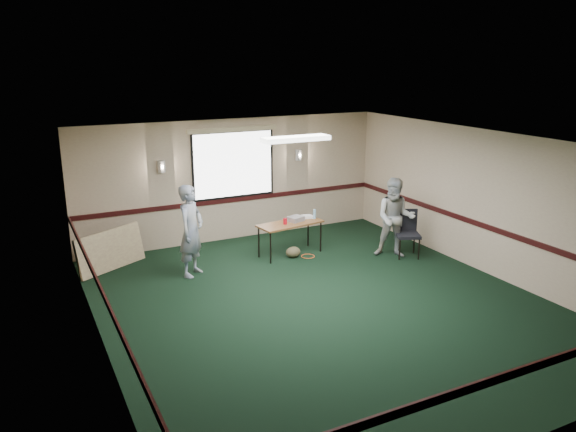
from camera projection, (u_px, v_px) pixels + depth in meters
name	position (u px, v px, depth m)	size (l,w,h in m)	color
ground	(323.00, 304.00, 9.37)	(8.00, 8.00, 0.00)	black
room_shell	(269.00, 187.00, 10.76)	(8.00, 8.02, 8.00)	tan
folding_table	(290.00, 225.00, 11.56)	(1.44, 0.74, 0.69)	#542818
projector	(296.00, 219.00, 11.66)	(0.30, 0.25, 0.10)	gray
game_console	(307.00, 217.00, 11.90)	(0.22, 0.18, 0.06)	silver
red_cup	(285.00, 221.00, 11.44)	(0.08, 0.08, 0.12)	#A90B16
water_bottle	(314.00, 214.00, 11.83)	(0.06, 0.06, 0.20)	#7DAFCD
duffel_bag	(293.00, 252.00, 11.53)	(0.32, 0.24, 0.22)	#403D24
cable_coil	(308.00, 256.00, 11.60)	(0.28, 0.28, 0.01)	#E3561C
folded_table	(111.00, 250.00, 10.84)	(1.50, 0.06, 0.77)	#9C7B60
conference_chair	(407.00, 229.00, 11.55)	(0.62, 0.63, 0.95)	black
person_left	(191.00, 231.00, 10.41)	(0.63, 0.42, 1.74)	#415690
person_right	(395.00, 218.00, 11.40)	(0.80, 0.62, 1.65)	#7F9BC6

